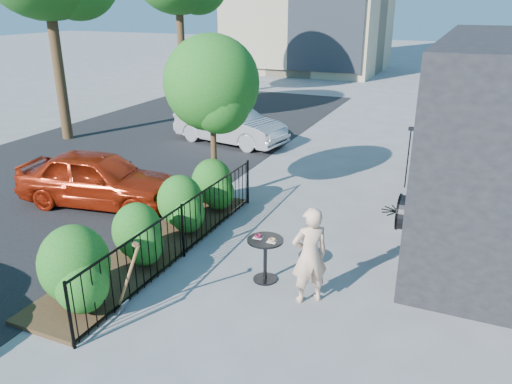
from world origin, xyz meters
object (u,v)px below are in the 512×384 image
at_px(shovel, 128,283).
at_px(car_silver, 230,124).
at_px(car_red, 99,178).
at_px(cafe_table, 265,252).
at_px(patio_tree, 213,89).
at_px(woman, 310,256).

bearing_deg(shovel, car_silver, 107.52).
distance_m(shovel, car_red, 4.97).
bearing_deg(cafe_table, patio_tree, 130.58).
bearing_deg(cafe_table, shovel, -129.79).
height_order(cafe_table, woman, woman).
bearing_deg(cafe_table, woman, -18.65).
xyz_separation_m(cafe_table, car_red, (-5.04, 1.68, 0.11)).
relative_size(woman, car_red, 0.43).
bearing_deg(woman, car_silver, -94.10).
bearing_deg(patio_tree, woman, -43.50).
distance_m(shovel, car_silver, 10.28).
height_order(cafe_table, car_red, car_red).
distance_m(patio_tree, woman, 5.09).
bearing_deg(woman, car_red, -56.32).
distance_m(woman, car_red, 6.26).
distance_m(cafe_table, shovel, 2.39).
height_order(woman, car_silver, woman).
relative_size(car_red, car_silver, 0.97).
xyz_separation_m(patio_tree, shovel, (0.98, -4.77, -2.17)).
height_order(woman, shovel, woman).
distance_m(patio_tree, car_silver, 5.85).
height_order(patio_tree, woman, patio_tree).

